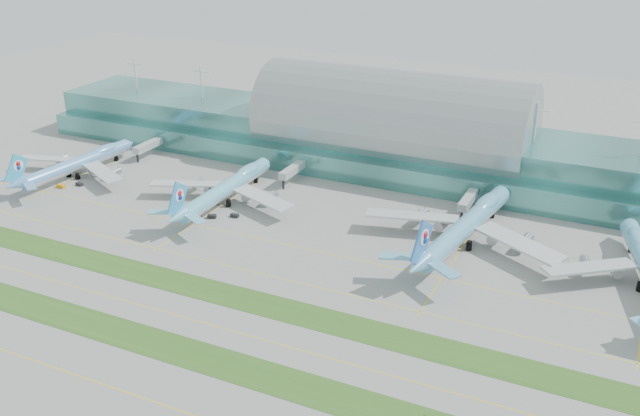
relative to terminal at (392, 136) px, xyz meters
The scene contains 17 objects.
ground 129.58m from the terminal, 90.00° to the right, with size 700.00×700.00×0.00m, color gray.
terminal is the anchor object (origin of this frame).
grass_strip_near 157.43m from the terminal, 90.00° to the right, with size 420.00×12.00×0.08m, color #2D591E.
grass_strip_far 127.58m from the terminal, 90.00° to the right, with size 420.00×12.00×0.08m, color #2D591E.
taxiline_a 177.36m from the terminal, 90.00° to the right, with size 420.00×0.35×0.01m, color yellow.
taxiline_b 143.50m from the terminal, 90.00° to the right, with size 420.00×0.35×0.01m, color yellow.
taxiline_c 111.70m from the terminal, 90.01° to the right, with size 420.00×0.35×0.01m, color yellow.
taxiline_d 89.92m from the terminal, 90.01° to the right, with size 420.00×0.35×0.01m, color yellow.
airliner_a 136.33m from the terminal, 150.23° to the right, with size 60.63×69.10×19.01m.
airliner_b 79.32m from the terminal, 124.42° to the right, with size 64.37×72.93×20.10m.
airliner_c 78.79m from the terminal, 50.48° to the right, with size 72.17×82.58×22.76m.
gse_a 142.07m from the terminal, 144.42° to the right, with size 3.78×1.62×1.41m, color orange.
gse_b 134.97m from the terminal, 144.86° to the right, with size 3.04×1.56×1.29m, color black.
gse_c 92.13m from the terminal, 117.09° to the right, with size 3.20×1.77×1.37m, color black.
gse_d 85.14m from the terminal, 114.04° to the right, with size 3.12×1.63×1.33m, color black.
gse_e 88.12m from the terminal, 59.77° to the right, with size 3.28×1.71×1.44m, color gold.
gse_f 89.96m from the terminal, 61.30° to the right, with size 3.40×1.58×1.52m, color black.
Camera 1 is at (99.73, -155.08, 110.85)m, focal length 40.00 mm.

